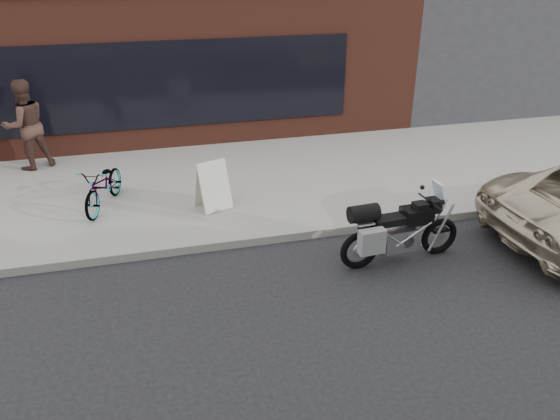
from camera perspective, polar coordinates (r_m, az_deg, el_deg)
ground at (r=6.45m, az=8.86°, el=-20.76°), size 120.00×120.00×0.00m
near_sidewalk at (r=12.07m, az=-3.80°, el=3.67°), size 44.00×6.00×0.15m
storefront at (r=18.13m, az=-14.96°, el=17.63°), size 14.00×10.07×4.50m
motorcycle at (r=8.83m, az=11.88°, el=-2.18°), size 2.10×0.77×1.33m
bicycle_front at (r=10.76m, az=-17.95°, el=2.42°), size 1.09×1.74×0.86m
sandwich_sign at (r=10.29m, az=-7.13°, el=2.66°), size 0.72×0.70×0.92m
cafe_patron_left at (r=13.14m, az=-25.05°, el=8.05°), size 1.20×1.11×1.97m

